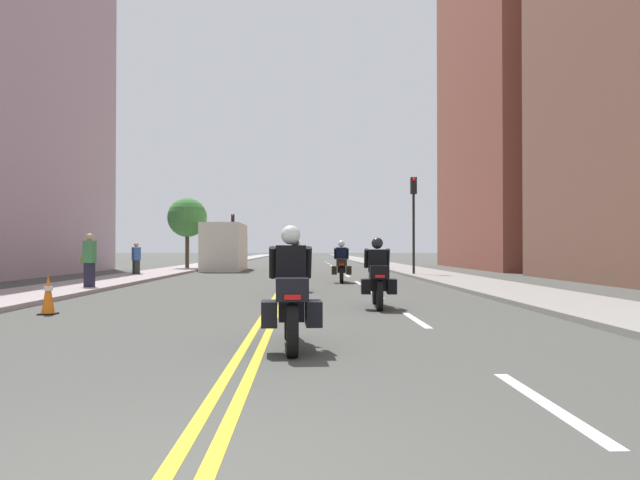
% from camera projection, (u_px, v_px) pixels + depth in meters
% --- Properties ---
extents(ground_plane, '(264.00, 264.00, 0.00)m').
position_uv_depth(ground_plane, '(297.00, 264.00, 51.02)').
color(ground_plane, '#454641').
extents(sidewalk_left, '(2.77, 144.00, 0.12)m').
position_uv_depth(sidewalk_left, '(215.00, 263.00, 50.85)').
color(sidewalk_left, '#9D9090').
rests_on(sidewalk_left, ground).
extents(sidewalk_right, '(2.77, 144.00, 0.12)m').
position_uv_depth(sidewalk_right, '(378.00, 263.00, 51.20)').
color(sidewalk_right, gray).
rests_on(sidewalk_right, ground).
extents(centreline_yellow_inner, '(0.12, 132.00, 0.01)m').
position_uv_depth(centreline_yellow_inner, '(295.00, 264.00, 51.02)').
color(centreline_yellow_inner, yellow).
rests_on(centreline_yellow_inner, ground).
extents(centreline_yellow_outer, '(0.12, 132.00, 0.01)m').
position_uv_depth(centreline_yellow_outer, '(298.00, 264.00, 51.02)').
color(centreline_yellow_outer, yellow).
rests_on(centreline_yellow_outer, ground).
extents(lane_dashes_white, '(0.14, 56.40, 0.01)m').
position_uv_depth(lane_dashes_white, '(343.00, 273.00, 32.10)').
color(lane_dashes_white, silver).
rests_on(lane_dashes_white, ground).
extents(building_right_1, '(7.22, 16.01, 30.83)m').
position_uv_depth(building_right_1, '(516.00, 40.00, 40.56)').
color(building_right_1, brown).
rests_on(building_right_1, ground).
extents(motorcycle_0, '(0.78, 2.18, 1.64)m').
position_uv_depth(motorcycle_0, '(291.00, 299.00, 7.96)').
color(motorcycle_0, black).
rests_on(motorcycle_0, ground).
extents(motorcycle_1, '(0.78, 2.23, 1.57)m').
position_uv_depth(motorcycle_1, '(378.00, 279.00, 13.41)').
color(motorcycle_1, black).
rests_on(motorcycle_1, ground).
extents(motorcycle_2, '(0.76, 2.21, 1.65)m').
position_uv_depth(motorcycle_2, '(295.00, 270.00, 18.59)').
color(motorcycle_2, black).
rests_on(motorcycle_2, ground).
extents(motorcycle_3, '(0.78, 2.15, 1.64)m').
position_uv_depth(motorcycle_3, '(341.00, 266.00, 23.42)').
color(motorcycle_3, black).
rests_on(motorcycle_3, ground).
extents(motorcycle_4, '(0.78, 2.15, 1.68)m').
position_uv_depth(motorcycle_4, '(297.00, 263.00, 27.88)').
color(motorcycle_4, black).
rests_on(motorcycle_4, ground).
extents(traffic_cone_0, '(0.32, 0.32, 0.83)m').
position_uv_depth(traffic_cone_0, '(48.00, 294.00, 12.04)').
color(traffic_cone_0, black).
rests_on(traffic_cone_0, ground).
extents(traffic_light_near, '(0.28, 0.38, 4.74)m').
position_uv_depth(traffic_light_near, '(414.00, 208.00, 28.76)').
color(traffic_light_near, black).
rests_on(traffic_light_near, ground).
extents(traffic_light_far, '(0.28, 0.38, 4.45)m').
position_uv_depth(traffic_light_far, '(233.00, 229.00, 54.92)').
color(traffic_light_far, black).
rests_on(traffic_light_far, ground).
extents(pedestrian_0, '(0.51, 0.32, 1.80)m').
position_uv_depth(pedestrian_0, '(89.00, 261.00, 18.85)').
color(pedestrian_0, '#252338').
rests_on(pedestrian_0, ground).
extents(pedestrian_1, '(0.40, 0.42, 1.62)m').
position_uv_depth(pedestrian_1, '(136.00, 259.00, 28.34)').
color(pedestrian_1, '#292E2D').
rests_on(pedestrian_1, ground).
extents(street_tree_0, '(2.43, 2.43, 4.47)m').
position_uv_depth(street_tree_0, '(187.00, 218.00, 37.21)').
color(street_tree_0, '#473626').
rests_on(street_tree_0, ground).
extents(parked_truck, '(2.20, 6.50, 2.80)m').
position_uv_depth(parked_truck, '(226.00, 249.00, 36.39)').
color(parked_truck, beige).
rests_on(parked_truck, ground).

